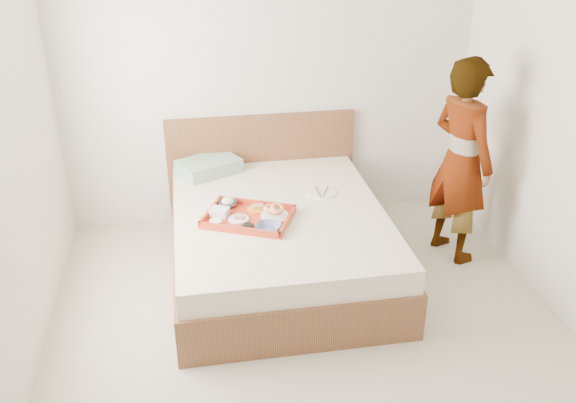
% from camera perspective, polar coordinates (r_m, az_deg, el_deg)
% --- Properties ---
extents(ground, '(3.50, 4.00, 0.01)m').
position_cam_1_polar(ground, '(4.07, 2.72, -13.87)').
color(ground, beige).
rests_on(ground, ground).
extents(wall_back, '(3.50, 0.01, 2.60)m').
position_cam_1_polar(wall_back, '(5.24, -1.76, 11.79)').
color(wall_back, silver).
rests_on(wall_back, ground).
extents(bed, '(1.65, 2.00, 0.53)m').
position_cam_1_polar(bed, '(4.71, -0.81, -3.70)').
color(bed, brown).
rests_on(bed, ground).
extents(headboard, '(1.65, 0.06, 0.95)m').
position_cam_1_polar(headboard, '(5.47, -2.45, 3.29)').
color(headboard, brown).
rests_on(headboard, ground).
extents(pillow, '(0.58, 0.51, 0.12)m').
position_cam_1_polar(pillow, '(5.23, -7.36, 3.28)').
color(pillow, '#9EB3A2').
rests_on(pillow, bed).
extents(tray, '(0.73, 0.65, 0.06)m').
position_cam_1_polar(tray, '(4.45, -3.70, -1.40)').
color(tray, '#BF3F22').
rests_on(tray, bed).
extents(prawn_plate, '(0.28, 0.28, 0.01)m').
position_cam_1_polar(prawn_plate, '(4.45, -1.22, -1.34)').
color(prawn_plate, white).
rests_on(prawn_plate, tray).
extents(navy_bowl_big, '(0.23, 0.23, 0.04)m').
position_cam_1_polar(navy_bowl_big, '(4.27, -1.82, -2.43)').
color(navy_bowl_big, navy).
rests_on(navy_bowl_big, tray).
extents(sauce_dish, '(0.12, 0.12, 0.03)m').
position_cam_1_polar(sauce_dish, '(4.30, -3.73, -2.39)').
color(sauce_dish, black).
rests_on(sauce_dish, tray).
extents(meat_plate, '(0.20, 0.20, 0.01)m').
position_cam_1_polar(meat_plate, '(4.43, -4.62, -1.63)').
color(meat_plate, white).
rests_on(meat_plate, tray).
extents(bread_plate, '(0.20, 0.20, 0.01)m').
position_cam_1_polar(bread_plate, '(4.56, -2.91, -0.71)').
color(bread_plate, orange).
rests_on(bread_plate, tray).
extents(salad_bowl, '(0.18, 0.18, 0.04)m').
position_cam_1_polar(salad_bowl, '(4.62, -5.59, -0.21)').
color(salad_bowl, navy).
rests_on(salad_bowl, tray).
extents(plastic_tub, '(0.16, 0.15, 0.06)m').
position_cam_1_polar(plastic_tub, '(4.49, -6.38, -0.98)').
color(plastic_tub, silver).
rests_on(plastic_tub, tray).
extents(cheese_round, '(0.12, 0.12, 0.03)m').
position_cam_1_polar(cheese_round, '(4.38, -6.71, -1.93)').
color(cheese_round, white).
rests_on(cheese_round, tray).
extents(dinner_plate, '(0.28, 0.28, 0.01)m').
position_cam_1_polar(dinner_plate, '(4.84, 3.14, 0.82)').
color(dinner_plate, white).
rests_on(dinner_plate, bed).
extents(person, '(0.56, 0.69, 1.62)m').
position_cam_1_polar(person, '(4.90, 15.77, 3.64)').
color(person, white).
rests_on(person, ground).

